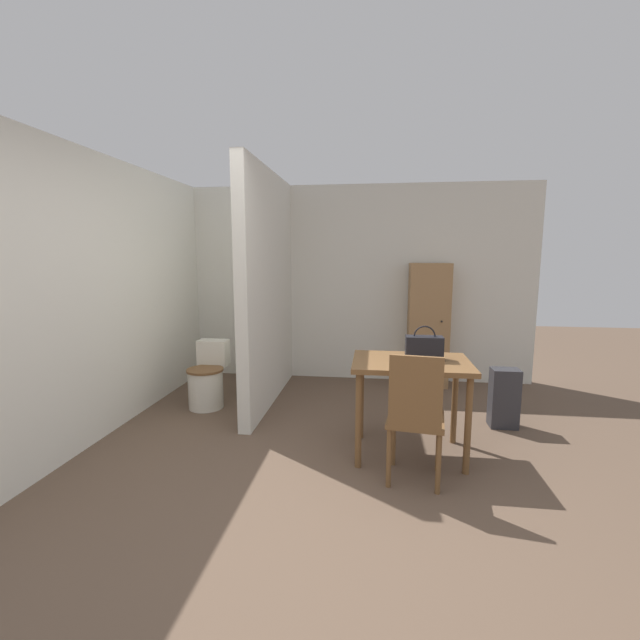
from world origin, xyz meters
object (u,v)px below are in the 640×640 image
dining_table (411,374)px  toilet (208,380)px  wooden_cabinet (428,325)px  wooden_chair (415,414)px  handbag (424,347)px  space_heater (504,398)px

dining_table → toilet: bearing=156.9°
dining_table → wooden_cabinet: size_ratio=0.61×
wooden_cabinet → dining_table: bearing=-100.5°
wooden_chair → handbag: handbag is taller
wooden_chair → toilet: (-2.07, 1.35, -0.23)m
handbag → space_heater: bearing=37.8°
wooden_chair → wooden_cabinet: wooden_cabinet is taller
wooden_cabinet → space_heater: size_ratio=2.71×
toilet → handbag: bearing=-21.0°
handbag → toilet: bearing=159.0°
dining_table → wooden_cabinet: bearing=79.5°
toilet → handbag: (2.17, -0.83, 0.60)m
dining_table → space_heater: 1.23m
dining_table → toilet: size_ratio=1.34×
dining_table → wooden_chair: (0.00, -0.46, -0.16)m
wooden_chair → space_heater: size_ratio=1.70×
toilet → space_heater: bearing=-3.6°
wooden_cabinet → space_heater: wooden_cabinet is taller
handbag → space_heater: (0.83, 0.64, -0.60)m
dining_table → space_heater: (0.93, 0.70, -0.39)m
dining_table → handbag: bearing=26.6°
dining_table → space_heater: dining_table is taller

